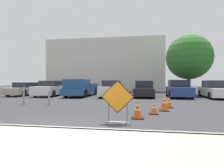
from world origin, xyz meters
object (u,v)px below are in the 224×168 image
(parked_car_second, at_px, (51,89))
(bollard_third, at_px, (0,97))
(traffic_cone_nearest, at_px, (138,110))
(traffic_cone_second, at_px, (154,108))
(parked_car_fourth, at_px, (144,90))
(parked_car_sixth, at_px, (215,90))
(pickup_truck, at_px, (80,89))
(road_closed_sign, at_px, (118,100))
(parked_car_fifth, at_px, (179,89))
(bollard_second, at_px, (24,96))
(traffic_cone_third, at_px, (164,103))
(parked_car_third, at_px, (112,89))
(traffic_cone_fourth, at_px, (169,102))
(bollard_nearest, at_px, (49,98))
(parked_car_nearest, at_px, (26,89))

(parked_car_second, relative_size, bollard_third, 4.86)
(traffic_cone_nearest, bearing_deg, parked_car_second, 132.20)
(traffic_cone_second, height_order, parked_car_fourth, parked_car_fourth)
(parked_car_sixth, bearing_deg, traffic_cone_nearest, 59.20)
(parked_car_second, distance_m, pickup_truck, 3.03)
(parked_car_fourth, relative_size, parked_car_sixth, 0.91)
(road_closed_sign, height_order, parked_car_sixth, parked_car_sixth)
(parked_car_fifth, xyz_separation_m, bollard_second, (-10.39, -6.92, -0.16))
(traffic_cone_nearest, relative_size, traffic_cone_third, 0.84)
(parked_car_second, relative_size, parked_car_fifth, 1.05)
(parked_car_third, height_order, parked_car_fifth, parked_car_fifth)
(traffic_cone_third, relative_size, traffic_cone_fourth, 1.27)
(traffic_cone_nearest, relative_size, parked_car_sixth, 0.15)
(bollard_nearest, bearing_deg, parked_car_nearest, 132.52)
(traffic_cone_second, bearing_deg, bollard_second, 166.53)
(road_closed_sign, xyz_separation_m, bollard_second, (-6.12, 3.60, -0.21))
(parked_car_sixth, bearing_deg, parked_car_second, 4.52)
(road_closed_sign, relative_size, traffic_cone_second, 2.45)
(traffic_cone_nearest, xyz_separation_m, parked_car_fourth, (0.56, 9.75, 0.35))
(parked_car_nearest, distance_m, parked_car_sixth, 18.21)
(parked_car_fifth, height_order, bollard_nearest, parked_car_fifth)
(road_closed_sign, height_order, parked_car_fourth, parked_car_fourth)
(parked_car_nearest, distance_m, parked_car_third, 9.11)
(parked_car_second, relative_size, pickup_truck, 0.80)
(traffic_cone_nearest, xyz_separation_m, parked_car_fifth, (3.59, 9.70, 0.39))
(road_closed_sign, bearing_deg, bollard_nearest, 141.30)
(parked_car_second, height_order, parked_car_fifth, parked_car_fifth)
(traffic_cone_fourth, bearing_deg, road_closed_sign, -121.71)
(parked_car_fifth, height_order, bollard_second, parked_car_fifth)
(pickup_truck, xyz_separation_m, bollard_second, (-1.27, -6.59, -0.18))
(parked_car_fifth, relative_size, bollard_second, 3.89)
(parked_car_nearest, bearing_deg, parked_car_third, 179.51)
(road_closed_sign, relative_size, bollard_nearest, 1.63)
(pickup_truck, distance_m, bollard_third, 7.21)
(traffic_cone_fourth, xyz_separation_m, bollard_third, (-10.09, -0.19, 0.17))
(parked_car_nearest, xyz_separation_m, parked_car_second, (3.03, -0.35, 0.07))
(traffic_cone_second, distance_m, parked_car_sixth, 10.52)
(traffic_cone_fourth, xyz_separation_m, parked_car_sixth, (4.97, 6.69, 0.39))
(road_closed_sign, xyz_separation_m, traffic_cone_nearest, (0.68, 0.82, -0.45))
(traffic_cone_second, xyz_separation_m, parked_car_nearest, (-12.27, 8.80, 0.35))
(pickup_truck, height_order, parked_car_fifth, pickup_truck)
(parked_car_sixth, distance_m, bollard_nearest, 13.66)
(road_closed_sign, bearing_deg, parked_car_second, 127.53)
(traffic_cone_third, relative_size, bollard_third, 0.89)
(road_closed_sign, xyz_separation_m, parked_car_fifth, (4.27, 10.52, -0.06))
(road_closed_sign, bearing_deg, traffic_cone_second, 52.88)
(traffic_cone_nearest, bearing_deg, traffic_cone_second, 55.09)
(traffic_cone_second, distance_m, bollard_second, 7.70)
(traffic_cone_third, xyz_separation_m, parked_car_nearest, (-12.83, 7.83, 0.24))
(parked_car_fifth, bearing_deg, parked_car_fourth, 2.16)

